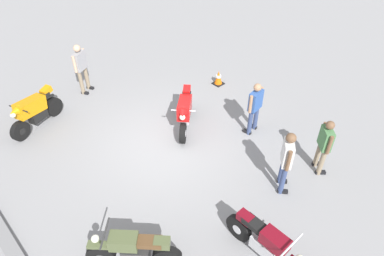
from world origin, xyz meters
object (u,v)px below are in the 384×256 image
Objects in this scene: motorcycle_olive_vintage at (134,251)px; person_in_gray_shirt at (81,65)px; person_in_white_shirt at (286,158)px; motorcycle_red_sportbike at (185,111)px; motorcycle_orange_sportbike at (34,111)px; motorcycle_maroon_cruiser at (266,244)px; person_in_green_shirt at (324,144)px; traffic_cone at (218,78)px; person_in_blue_shirt at (255,105)px.

person_in_gray_shirt reaches higher than motorcycle_olive_vintage.
motorcycle_red_sportbike is at bearing 143.53° from person_in_white_shirt.
person_in_gray_shirt is (0.79, -2.07, 0.43)m from motorcycle_orange_sportbike.
person_in_gray_shirt reaches higher than motorcycle_maroon_cruiser.
person_in_gray_shirt is 1.09× the size of person_in_green_shirt.
person_in_white_shirt is at bearing -18.22° from person_in_gray_shirt.
motorcycle_olive_vintage is 7.35m from traffic_cone.
person_in_gray_shirt reaches higher than person_in_green_shirt.
person_in_blue_shirt reaches higher than motorcycle_olive_vintage.
motorcycle_orange_sportbike is (7.50, 1.53, 0.07)m from motorcycle_maroon_cruiser.
person_in_blue_shirt is (1.14, -5.14, 0.47)m from motorcycle_olive_vintage.
person_in_green_shirt reaches higher than motorcycle_olive_vintage.
motorcycle_red_sportbike is (4.39, -1.75, 0.07)m from motorcycle_maroon_cruiser.
motorcycle_olive_vintage is 4.03m from person_in_white_shirt.
motorcycle_orange_sportbike is 1.07× the size of person_in_white_shirt.
person_in_green_shirt is (-6.86, -4.65, 0.32)m from motorcycle_orange_sportbike.
person_in_blue_shirt is at bearing -121.74° from motorcycle_olive_vintage.
motorcycle_maroon_cruiser is 1.25× the size of person_in_blue_shirt.
motorcycle_orange_sportbike is at bearing 36.86° from person_in_blue_shirt.
motorcycle_olive_vintage is 0.96× the size of motorcycle_red_sportbike.
motorcycle_maroon_cruiser is (-1.73, -2.04, 0.03)m from motorcycle_olive_vintage.
motorcycle_maroon_cruiser is 1.11× the size of motorcycle_orange_sportbike.
person_in_gray_shirt is (6.56, -2.59, 0.53)m from motorcycle_olive_vintage.
person_in_gray_shirt is (7.35, 1.33, -0.00)m from person_in_white_shirt.
person_in_blue_shirt reaches higher than motorcycle_red_sportbike.
person_in_white_shirt is 3.34× the size of traffic_cone.
motorcycle_olive_vintage is at bearing -7.19° from motorcycle_red_sportbike.
motorcycle_olive_vintage is at bearing 120.20° from traffic_cone.
person_in_blue_shirt is 0.95× the size of person_in_gray_shirt.
motorcycle_olive_vintage is 0.90× the size of person_in_blue_shirt.
motorcycle_maroon_cruiser is 8.32m from person_in_gray_shirt.
person_in_white_shirt reaches higher than motorcycle_maroon_cruiser.
motorcycle_orange_sportbike and motorcycle_red_sportbike have the same top height.
person_in_gray_shirt is 4.79m from traffic_cone.
motorcycle_maroon_cruiser is at bearing 124.66° from person_in_blue_shirt.
person_in_blue_shirt is (-1.52, -1.35, 0.36)m from motorcycle_red_sportbike.
person_in_green_shirt is (-3.75, -1.37, 0.32)m from motorcycle_red_sportbike.
motorcycle_maroon_cruiser reaches higher than traffic_cone.
person_in_blue_shirt is 0.95× the size of person_in_white_shirt.
motorcycle_orange_sportbike is 1.20× the size of motorcycle_red_sportbike.
person_in_blue_shirt is at bearing 113.38° from motorcycle_orange_sportbike.
motorcycle_olive_vintage is 4.63m from motorcycle_red_sportbike.
motorcycle_olive_vintage is 2.67m from motorcycle_maroon_cruiser.
motorcycle_red_sportbike is at bearing 114.92° from motorcycle_orange_sportbike.
motorcycle_olive_vintage is at bearing 63.36° from motorcycle_orange_sportbike.
motorcycle_red_sportbike is 0.94× the size of person_in_blue_shirt.
person_in_blue_shirt is at bearing 133.11° from person_in_green_shirt.
motorcycle_maroon_cruiser is 7.65m from motorcycle_orange_sportbike.
person_in_blue_shirt is (2.86, -3.10, 0.44)m from motorcycle_maroon_cruiser.
motorcycle_olive_vintage is 0.80× the size of motorcycle_orange_sportbike.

